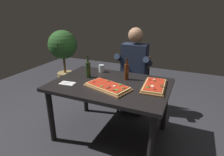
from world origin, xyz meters
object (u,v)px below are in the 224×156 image
Objects in this scene: oil_bottle_amber at (126,71)px; diner_chair at (135,80)px; wine_bottle_dark at (88,69)px; pizza_rectangular_left at (154,86)px; dining_table at (110,90)px; seated_diner at (133,67)px; potted_plant_corner at (63,52)px; pizza_rectangular_front at (108,86)px; tumbler_near_camera at (101,69)px.

oil_bottle_amber is 0.75m from diner_chair.
oil_bottle_amber is at bearing 14.91° from wine_bottle_dark.
wine_bottle_dark is at bearing -178.97° from pizza_rectangular_left.
seated_diner is (0.06, 0.74, 0.10)m from dining_table.
wine_bottle_dark reaches higher than dining_table.
oil_bottle_amber is at bearing -83.42° from diner_chair.
oil_bottle_amber is 0.23× the size of potted_plant_corner.
pizza_rectangular_left is 1.80× the size of oil_bottle_amber.
pizza_rectangular_front is 0.54m from pizza_rectangular_left.
seated_diner is (0.35, 0.39, -0.04)m from tumbler_near_camera.
dining_table is 13.79× the size of tumbler_near_camera.
tumbler_near_camera is (-0.81, 0.25, 0.02)m from pizza_rectangular_left.
pizza_rectangular_front is (0.03, -0.15, 0.12)m from dining_table.
pizza_rectangular_front is at bearing -77.74° from dining_table.
potted_plant_corner reaches higher than wine_bottle_dark.
pizza_rectangular_left is 0.79m from seated_diner.
potted_plant_corner is (-1.51, 0.13, 0.31)m from diner_chair.
wine_bottle_dark reaches higher than pizza_rectangular_left.
wine_bottle_dark is 0.22× the size of seated_diner.
diner_chair is at bearing 55.72° from tumbler_near_camera.
oil_bottle_amber is 2.73× the size of tumbler_near_camera.
oil_bottle_amber is at bearing -81.96° from seated_diner.
pizza_rectangular_left is 0.57× the size of diner_chair.
pizza_rectangular_front is 2.11× the size of oil_bottle_amber.
pizza_rectangular_front and pizza_rectangular_left have the same top height.
potted_plant_corner is (-1.45, 0.99, 0.15)m from dining_table.
diner_chair reaches higher than pizza_rectangular_front.
oil_bottle_amber is at bearing -18.17° from tumbler_near_camera.
dining_table is 2.81× the size of pizza_rectangular_left.
oil_bottle_amber reaches higher than diner_chair.
wine_bottle_dark is at bearing -117.39° from diner_chair.
diner_chair reaches higher than pizza_rectangular_left.
potted_plant_corner is at bearing 140.32° from wine_bottle_dark.
seated_diner reaches higher than pizza_rectangular_front.
dining_table is 1.61× the size of diner_chair.
wine_bottle_dark is 1.44m from potted_plant_corner.
diner_chair is at bearing 90.00° from seated_diner.
potted_plant_corner is at bearing 155.38° from pizza_rectangular_left.
potted_plant_corner reaches higher than pizza_rectangular_left.
tumbler_near_camera is at bearing 123.75° from pizza_rectangular_front.
pizza_rectangular_left is at bearing -54.79° from seated_diner.
pizza_rectangular_front is at bearing -91.61° from seated_diner.
potted_plant_corner is (-1.10, 0.92, -0.05)m from wine_bottle_dark.
tumbler_near_camera is 0.08× the size of seated_diner.
potted_plant_corner is at bearing 174.92° from diner_chair.
dining_table is 0.74m from seated_diner.
oil_bottle_amber is 1.77m from potted_plant_corner.
pizza_rectangular_front is at bearing -153.92° from pizza_rectangular_left.
potted_plant_corner is at bearing 170.44° from seated_diner.
diner_chair is (-0.08, 0.65, -0.37)m from oil_bottle_amber.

